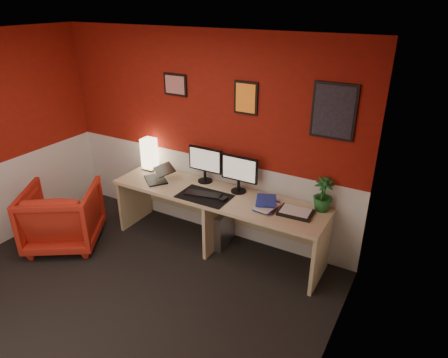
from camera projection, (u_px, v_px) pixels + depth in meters
ground at (112, 306)px, 3.95m from camera, size 4.00×3.50×0.01m
ceiling at (71, 42)px, 2.90m from camera, size 4.00×3.50×0.01m
wall_back at (203, 137)px, 4.80m from camera, size 4.00×0.01×2.50m
wall_right at (322, 265)px, 2.53m from camera, size 0.01×3.50×2.50m
wainscot_back at (204, 193)px, 5.12m from camera, size 4.00×0.01×1.00m
wainscot_right at (311, 350)px, 2.85m from camera, size 0.01×3.50×1.00m
desk at (217, 221)px, 4.73m from camera, size 2.60×0.65×0.73m
shoji_lamp at (149, 155)px, 5.15m from camera, size 0.16×0.16×0.40m
laptop at (155, 172)px, 4.87m from camera, size 0.40×0.39×0.22m
monitor_left at (205, 160)px, 4.77m from camera, size 0.45×0.06×0.58m
monitor_right at (239, 169)px, 4.51m from camera, size 0.45×0.06×0.58m
desk_mat at (204, 196)px, 4.52m from camera, size 0.60×0.38×0.01m
keyboard at (203, 194)px, 4.54m from camera, size 0.44×0.22×0.02m
mouse at (223, 199)px, 4.42m from camera, size 0.07×0.11×0.03m
book_bottom at (257, 204)px, 4.33m from camera, size 0.24×0.31×0.03m
book_middle at (259, 204)px, 4.28m from camera, size 0.24×0.30×0.02m
book_top at (256, 200)px, 4.31m from camera, size 0.30×0.34×0.03m
zen_tray at (296, 212)px, 4.16m from camera, size 0.36×0.27×0.03m
potted_plant at (323, 194)px, 4.16m from camera, size 0.23×0.23×0.37m
pc_tower at (221, 226)px, 4.89m from camera, size 0.24×0.46×0.45m
armchair at (63, 216)px, 4.81m from camera, size 1.14×1.14×0.76m
art_left at (175, 85)px, 4.70m from camera, size 0.32×0.02×0.26m
art_center at (246, 98)px, 4.30m from camera, size 0.28×0.02×0.36m
art_right at (334, 111)px, 3.88m from camera, size 0.44×0.02×0.56m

